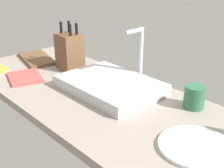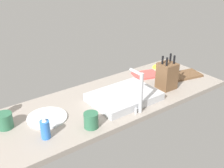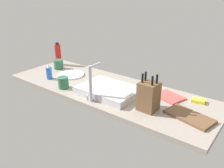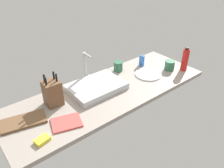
{
  "view_description": "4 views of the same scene",
  "coord_description": "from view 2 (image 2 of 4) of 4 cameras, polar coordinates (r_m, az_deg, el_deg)",
  "views": [
    {
      "loc": [
        84.5,
        -75.77,
        58.98
      ],
      "look_at": [
        3.37,
        -1.12,
        12.43
      ],
      "focal_mm": 47.7,
      "sensor_mm": 36.0,
      "label": 1
    },
    {
      "loc": [
        100.42,
        138.13,
        97.25
      ],
      "look_at": [
        -6.1,
        -4.59,
        11.29
      ],
      "focal_mm": 45.83,
      "sensor_mm": 36.0,
      "label": 2
    },
    {
      "loc": [
        -107.85,
        134.94,
        79.64
      ],
      "look_at": [
        -7.77,
        3.6,
        10.13
      ],
      "focal_mm": 37.62,
      "sensor_mm": 36.0,
      "label": 3
    },
    {
      "loc": [
        -95.47,
        -123.03,
        106.55
      ],
      "look_at": [
        2.32,
        -1.44,
        9.3
      ],
      "focal_mm": 36.21,
      "sensor_mm": 36.0,
      "label": 4
    }
  ],
  "objects": [
    {
      "name": "countertop_slab",
      "position": [
        1.96,
        -0.63,
        -3.45
      ],
      "size": [
        176.33,
        61.2,
        3.5
      ],
      "primitive_type": "cube",
      "color": "gray",
      "rests_on": "ground"
    },
    {
      "name": "sink_basin",
      "position": [
        1.92,
        2.42,
        -2.53
      ],
      "size": [
        44.69,
        32.03,
        5.2
      ],
      "primitive_type": "cube",
      "color": "#B7BABF",
      "rests_on": "countertop_slab"
    },
    {
      "name": "faucet",
      "position": [
        1.74,
        5.55,
        -1.19
      ],
      "size": [
        5.5,
        11.49,
        26.55
      ],
      "color": "#B7BABF",
      "rests_on": "countertop_slab"
    },
    {
      "name": "knife_block",
      "position": [
        2.09,
        10.9,
        1.65
      ],
      "size": [
        12.21,
        11.9,
        25.19
      ],
      "rotation": [
        0.0,
        0.0,
        -0.03
      ],
      "color": "brown",
      "rests_on": "countertop_slab"
    },
    {
      "name": "cutting_board",
      "position": [
        2.35,
        13.91,
        1.68
      ],
      "size": [
        32.02,
        21.06,
        1.8
      ],
      "primitive_type": "cube",
      "rotation": [
        0.0,
        0.0,
        -0.22
      ],
      "color": "brown",
      "rests_on": "countertop_slab"
    },
    {
      "name": "soap_bottle",
      "position": [
        1.59,
        -13.18,
        -8.7
      ],
      "size": [
        5.18,
        5.18,
        13.39
      ],
      "color": "blue",
      "rests_on": "countertop_slab"
    },
    {
      "name": "dinner_plate",
      "position": [
        1.78,
        -12.82,
        -6.55
      ],
      "size": [
        24.08,
        24.08,
        1.2
      ],
      "primitive_type": "cylinder",
      "color": "white",
      "rests_on": "countertop_slab"
    },
    {
      "name": "dish_towel",
      "position": [
        2.32,
        6.77,
        1.86
      ],
      "size": [
        23.28,
        20.28,
        1.2
      ],
      "primitive_type": "cube",
      "rotation": [
        0.0,
        0.0,
        -0.3
      ],
      "color": "#CC4C47",
      "rests_on": "countertop_slab"
    },
    {
      "name": "coffee_mug",
      "position": [
        1.74,
        -20.63,
        -6.86
      ],
      "size": [
        9.18,
        9.18,
        9.1
      ],
      "primitive_type": "cylinder",
      "color": "#2D6647",
      "rests_on": "countertop_slab"
    },
    {
      "name": "ceramic_cup",
      "position": [
        1.64,
        -4.2,
        -7.22
      ],
      "size": [
        8.41,
        8.41,
        9.22
      ],
      "primitive_type": "cylinder",
      "color": "#2D6647",
      "rests_on": "countertop_slab"
    },
    {
      "name": "dish_sponge",
      "position": [
        2.48,
        9.26,
        3.48
      ],
      "size": [
        10.0,
        7.65,
        2.4
      ],
      "primitive_type": "cube",
      "rotation": [
        0.0,
        0.0,
        0.2
      ],
      "color": "yellow",
      "rests_on": "countertop_slab"
    }
  ]
}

